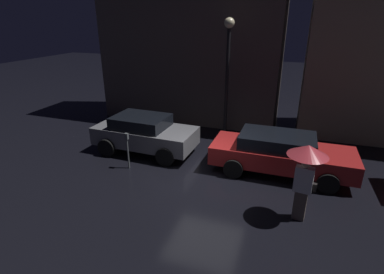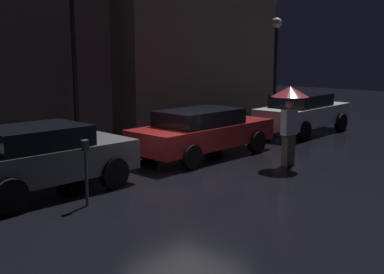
# 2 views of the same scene
# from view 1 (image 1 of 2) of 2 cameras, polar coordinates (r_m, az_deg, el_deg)

# --- Properties ---
(ground_plane) EXTENTS (60.00, 60.00, 0.00)m
(ground_plane) POSITION_cam_1_polar(r_m,az_deg,el_deg) (9.90, 2.60, -8.48)
(ground_plane) COLOR black
(building_facade_left) EXTENTS (8.76, 3.00, 8.85)m
(building_facade_left) POSITION_cam_1_polar(r_m,az_deg,el_deg) (15.57, 0.00, 19.79)
(building_facade_left) COLOR #564C47
(building_facade_left) RESTS_ON ground
(parked_car_grey) EXTENTS (3.99, 1.96, 1.47)m
(parked_car_grey) POSITION_cam_1_polar(r_m,az_deg,el_deg) (11.84, -9.04, 0.75)
(parked_car_grey) COLOR slate
(parked_car_grey) RESTS_ON ground
(parked_car_red) EXTENTS (4.68, 1.95, 1.39)m
(parked_car_red) POSITION_cam_1_polar(r_m,az_deg,el_deg) (10.55, 16.47, -2.87)
(parked_car_red) COLOR maroon
(parked_car_red) RESTS_ON ground
(pedestrian_with_umbrella) EXTENTS (0.99, 0.99, 2.13)m
(pedestrian_with_umbrella) POSITION_cam_1_polar(r_m,az_deg,el_deg) (7.95, 20.94, -4.79)
(pedestrian_with_umbrella) COLOR #66564C
(pedestrian_with_umbrella) RESTS_ON ground
(parking_meter) EXTENTS (0.12, 0.10, 1.33)m
(parking_meter) POSITION_cam_1_polar(r_m,az_deg,el_deg) (10.60, -12.20, -1.88)
(parking_meter) COLOR #4C5154
(parking_meter) RESTS_ON ground
(street_lamp_near) EXTENTS (0.41, 0.41, 4.99)m
(street_lamp_near) POSITION_cam_1_polar(r_m,az_deg,el_deg) (12.68, 6.83, 14.40)
(street_lamp_near) COLOR black
(street_lamp_near) RESTS_ON ground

